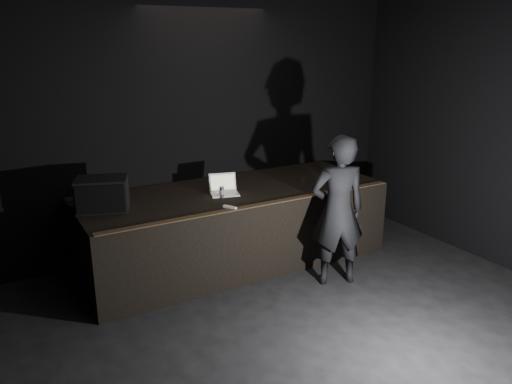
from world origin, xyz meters
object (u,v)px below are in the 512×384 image
object	(u,v)px
stage_riser	(234,225)
laptop	(224,188)
beer_can	(222,192)
person	(338,211)
stage_monitor	(102,194)

from	to	relation	value
stage_riser	laptop	world-z (taller)	laptop
laptop	beer_can	distance (m)	0.19
stage_riser	laptop	size ratio (longest dim) A/B	9.50
beer_can	person	bearing A→B (deg)	-41.69
stage_monitor	beer_can	world-z (taller)	stage_monitor
stage_riser	person	distance (m)	1.49
person	stage_monitor	bearing A→B (deg)	-8.50
stage_riser	person	bearing A→B (deg)	-55.88
beer_can	person	xyz separation A→B (m)	(1.07, -0.96, -0.14)
stage_riser	beer_can	world-z (taller)	beer_can
person	beer_can	bearing A→B (deg)	-24.00
laptop	beer_can	xyz separation A→B (m)	(-0.10, -0.16, 0.01)
laptop	beer_can	world-z (taller)	laptop
laptop	beer_can	bearing A→B (deg)	-107.59
stage_monitor	laptop	bearing A→B (deg)	15.50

